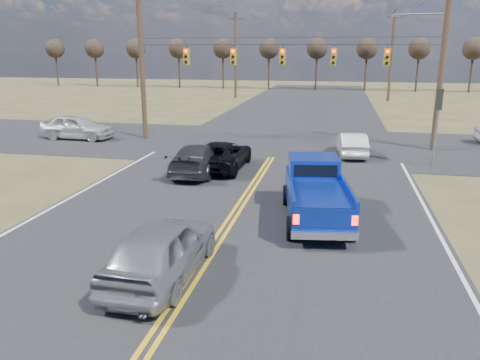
% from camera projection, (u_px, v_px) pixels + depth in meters
% --- Properties ---
extents(ground, '(160.00, 160.00, 0.00)m').
position_uv_depth(ground, '(197.00, 273.00, 12.34)').
color(ground, brown).
rests_on(ground, ground).
extents(road_main, '(14.00, 120.00, 0.02)m').
position_uv_depth(road_main, '(259.00, 177.00, 21.77)').
color(road_main, '#28282B').
rests_on(road_main, ground).
extents(road_cross, '(120.00, 12.00, 0.02)m').
position_uv_depth(road_cross, '(280.00, 144.00, 29.31)').
color(road_cross, '#28282B').
rests_on(road_cross, ground).
extents(signal_gantry, '(19.60, 4.83, 10.00)m').
position_uv_depth(signal_gantry, '(290.00, 61.00, 27.65)').
color(signal_gantry, '#473323').
rests_on(signal_gantry, ground).
extents(utility_poles, '(19.60, 58.32, 10.00)m').
position_uv_depth(utility_poles, '(280.00, 58.00, 26.97)').
color(utility_poles, '#473323').
rests_on(utility_poles, ground).
extents(treeline, '(87.00, 117.80, 7.40)m').
position_uv_depth(treeline, '(296.00, 50.00, 36.23)').
color(treeline, '#33261C').
rests_on(treeline, ground).
extents(pickup_truck, '(2.71, 5.48, 1.97)m').
position_uv_depth(pickup_truck, '(316.00, 193.00, 16.04)').
color(pickup_truck, black).
rests_on(pickup_truck, ground).
extents(silver_suv, '(1.96, 4.64, 1.57)m').
position_uv_depth(silver_suv, '(162.00, 249.00, 11.95)').
color(silver_suv, gray).
rests_on(silver_suv, ground).
extents(black_suv, '(2.35, 4.96, 1.37)m').
position_uv_depth(black_suv, '(222.00, 155.00, 23.08)').
color(black_suv, black).
rests_on(black_suv, ground).
extents(white_car_queue, '(1.71, 4.08, 1.31)m').
position_uv_depth(white_car_queue, '(352.00, 144.00, 25.93)').
color(white_car_queue, silver).
rests_on(white_car_queue, ground).
extents(dgrey_car_queue, '(2.11, 4.87, 1.39)m').
position_uv_depth(dgrey_car_queue, '(198.00, 159.00, 22.23)').
color(dgrey_car_queue, '#303035').
rests_on(dgrey_car_queue, ground).
extents(cross_car_west, '(2.08, 4.81, 1.62)m').
position_uv_depth(cross_car_west, '(77.00, 127.00, 30.73)').
color(cross_car_west, silver).
rests_on(cross_car_west, ground).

